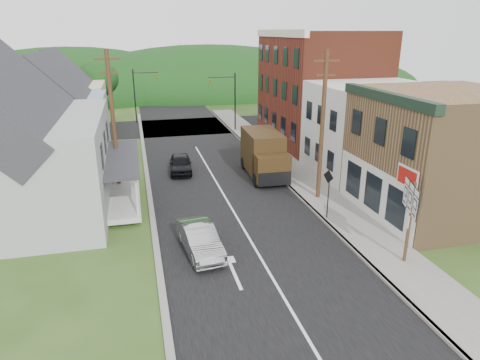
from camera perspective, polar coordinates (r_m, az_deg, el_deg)
ground at (r=22.57m, az=0.74°, el=-7.00°), size 120.00×120.00×0.00m
road at (r=31.64m, az=-3.83°, el=0.81°), size 9.00×90.00×0.02m
cross_road at (r=47.91m, az=-7.50°, el=7.06°), size 60.00×9.00×0.02m
sidewalk_right at (r=31.32m, az=7.51°, el=0.64°), size 2.80×55.00×0.15m
curb_right at (r=30.87m, az=5.17°, el=0.45°), size 0.20×55.00×0.15m
curb_left at (r=29.31m, az=-12.11°, el=-0.98°), size 0.30×55.00×0.12m
storefront_tan at (r=26.38m, az=25.31°, el=3.15°), size 8.00×8.00×7.00m
storefront_white at (r=32.39m, az=17.08°, el=6.40°), size 8.00×7.00×6.50m
storefront_red at (r=40.41m, az=10.45°, el=11.86°), size 8.00×12.00×10.00m
house_gray at (r=27.09m, az=-28.30°, el=4.69°), size 10.20×12.24×8.35m
house_blue at (r=37.57m, az=-22.90°, el=8.11°), size 7.14×8.16×7.28m
house_cream at (r=46.44m, az=-22.00°, el=10.10°), size 7.14×8.16×7.28m
utility_pole_right at (r=26.01m, az=10.91°, el=7.09°), size 1.60×0.26×9.00m
utility_pole_left at (r=28.12m, az=-16.55°, el=7.54°), size 1.60×0.26×9.00m
traffic_signal_right at (r=44.54m, az=-1.55°, el=11.21°), size 2.87×0.20×6.00m
traffic_signal_left at (r=50.47m, az=-13.12°, el=11.68°), size 2.87×0.20×6.00m
tree_left_d at (r=51.97m, az=-18.56°, el=12.66°), size 4.80×4.80×6.94m
forested_ridge at (r=75.42m, az=-10.08°, el=11.36°), size 90.00×30.00×16.00m
silver_sedan at (r=20.43m, az=-5.38°, el=-7.93°), size 1.91×4.26×1.36m
dark_sedan at (r=32.03m, az=-7.93°, el=2.14°), size 1.88×4.00×1.32m
delivery_van at (r=30.69m, az=3.22°, el=3.41°), size 2.58×5.82×3.20m
route_sign_cluster at (r=20.02m, az=21.71°, el=-3.87°), size 0.81×2.04×3.76m
warning_sign at (r=23.75m, az=11.70°, el=-0.97°), size 0.26×0.74×2.80m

